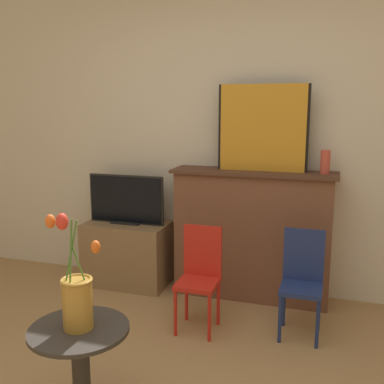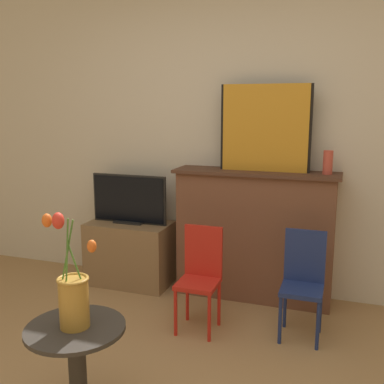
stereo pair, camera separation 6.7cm
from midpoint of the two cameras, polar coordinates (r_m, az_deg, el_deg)
name	(u,v)px [view 2 (the right image)]	position (r m, az deg, el deg)	size (l,w,h in m)	color
wall_back	(239,129)	(3.71, 6.50, 8.01)	(8.00, 0.06, 2.70)	beige
fireplace_mantel	(254,233)	(3.63, 8.45, -5.22)	(1.28, 0.34, 1.04)	brown
painting	(265,128)	(3.49, 9.80, 7.99)	(0.69, 0.03, 0.66)	black
mantel_candle	(328,162)	(3.46, 17.40, 3.61)	(0.07, 0.07, 0.18)	#CC4C3D
tv_stand	(130,253)	(3.97, -7.38, -7.69)	(0.71, 0.40, 0.54)	olive
tv_monitor	(129,200)	(3.85, -7.51, -1.00)	(0.67, 0.12, 0.42)	black
chair_red	(200,272)	(3.15, 1.68, -10.17)	(0.27, 0.27, 0.72)	red
chair_blue	(303,278)	(3.14, 14.52, -10.54)	(0.27, 0.27, 0.72)	navy
side_table	(77,362)	(2.34, -13.54, -20.21)	(0.47, 0.47, 0.52)	#332D28
vase_tulips	(73,295)	(2.18, -14.01, -12.54)	(0.23, 0.15, 0.56)	#B78433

